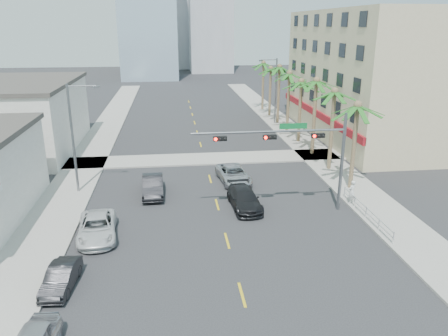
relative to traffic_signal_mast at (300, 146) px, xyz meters
name	(u,v)px	position (x,y,z in m)	size (l,w,h in m)	color
ground	(236,274)	(-5.78, -7.95, -5.06)	(260.00, 260.00, 0.00)	#262628
sidewalk_right	(323,160)	(6.22, 12.05, -4.99)	(4.00, 120.00, 0.15)	gray
sidewalk_left	(82,169)	(-17.78, 12.05, -4.99)	(4.00, 120.00, 0.15)	gray
sidewalk_cross	(205,159)	(-5.78, 14.05, -4.99)	(80.00, 4.00, 0.15)	gray
building_right	(379,75)	(16.21, 22.05, 2.43)	(15.25, 28.00, 15.00)	#C9B78E
building_left_far	(21,118)	(-25.28, 20.05, -1.46)	(11.00, 18.00, 7.20)	beige
traffic_signal_mast	(300,146)	(0.00, 0.00, 0.00)	(11.12, 0.54, 7.20)	slate
palm_tree_0	(358,106)	(5.82, 4.05, 2.02)	(4.80, 4.80, 7.80)	brown
palm_tree_1	(335,93)	(5.82, 9.25, 2.37)	(4.80, 4.80, 8.16)	brown
palm_tree_2	(317,82)	(5.82, 14.45, 2.72)	(4.80, 4.80, 8.52)	brown
palm_tree_3	(301,82)	(5.82, 19.65, 2.02)	(4.80, 4.80, 7.80)	brown
palm_tree_4	(289,74)	(5.82, 24.85, 2.37)	(4.80, 4.80, 8.16)	brown
palm_tree_5	(280,67)	(5.82, 30.05, 2.72)	(4.80, 4.80, 8.52)	brown
palm_tree_6	(271,69)	(5.82, 35.25, 2.02)	(4.80, 4.80, 7.80)	brown
palm_tree_7	(264,64)	(5.82, 40.45, 2.37)	(4.80, 4.80, 8.16)	brown
streetlight_left	(75,133)	(-16.78, 6.05, 0.00)	(2.55, 0.25, 9.00)	slate
streetlight_right	(274,88)	(5.21, 30.05, 0.00)	(2.55, 0.25, 9.00)	slate
guardrail	(366,211)	(4.52, -1.95, -4.39)	(0.08, 8.08, 1.00)	silver
car_parked_mid	(61,278)	(-15.18, -8.15, -4.44)	(1.31, 3.76, 1.24)	black
car_parked_far	(97,228)	(-14.16, -2.48, -4.34)	(2.38, 5.17, 1.44)	silver
car_lane_left	(153,186)	(-10.78, 4.76, -4.27)	(1.67, 4.78, 1.58)	black
car_lane_center	(234,174)	(-3.78, 7.01, -4.34)	(2.40, 5.21, 1.45)	#BBBBC0
car_lane_right	(244,199)	(-3.78, 1.21, -4.33)	(2.05, 5.05, 1.47)	black
pedestrian	(352,192)	(4.52, 0.74, -3.98)	(0.68, 0.44, 1.86)	silver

